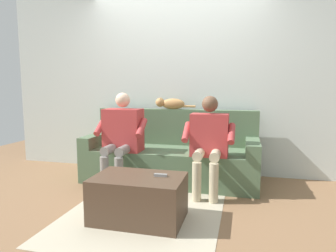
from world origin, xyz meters
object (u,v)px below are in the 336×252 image
Objects in this scene: person_right_seated at (122,134)px; cat_on_backrest at (170,103)px; couch at (171,157)px; person_left_seated at (209,139)px; remote_gray at (161,175)px; coffee_table at (139,198)px.

person_right_seated is 2.05× the size of cat_on_backrest.
couch is 0.74m from person_left_seated.
cat_on_backrest is 1.61m from remote_gray.
cat_on_backrest is 4.70× the size of remote_gray.
person_left_seated is 9.39× the size of remote_gray.
couch is 18.57× the size of remote_gray.
coffee_table is 0.73× the size of person_left_seated.
cat_on_backrest is at bearing -86.81° from coffee_table.
remote_gray is (0.34, 0.81, -0.21)m from person_left_seated.
person_right_seated is at bearing -1.74° from person_left_seated.
cat_on_backrest is (-0.45, -0.64, 0.34)m from person_right_seated.
person_right_seated is at bearing 54.92° from cat_on_backrest.
remote_gray is at bearing 100.70° from cat_on_backrest.
coffee_table is 0.30m from remote_gray.
person_left_seated is at bearing 132.66° from cat_on_backrest.
cat_on_backrest is (0.09, -1.53, 0.79)m from coffee_table.
remote_gray is at bearing 130.87° from person_right_seated.
person_right_seated is (1.07, -0.03, 0.02)m from person_left_seated.
couch is 2.70× the size of coffee_table.
person_left_seated reaches higher than remote_gray.
remote_gray is at bearing -166.40° from coffee_table.
remote_gray is (-0.20, 1.21, 0.12)m from couch.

